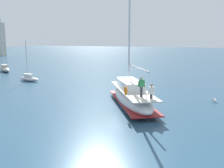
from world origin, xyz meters
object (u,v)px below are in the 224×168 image
(main_sailboat, at_px, (132,95))
(mooring_buoy, at_px, (142,89))
(moored_sloop_near, at_px, (29,78))
(moored_catamaran, at_px, (5,68))
(seagull, at_px, (214,99))

(main_sailboat, xyz_separation_m, mooring_buoy, (6.62, 1.52, -0.70))
(main_sailboat, height_order, moored_sloop_near, main_sailboat)
(moored_catamaran, distance_m, seagull, 37.62)
(seagull, relative_size, mooring_buoy, 1.15)
(moored_sloop_near, height_order, mooring_buoy, moored_sloop_near)
(moored_catamaran, bearing_deg, mooring_buoy, -98.25)
(seagull, height_order, mooring_buoy, mooring_buoy)
(moored_sloop_near, relative_size, moored_catamaran, 0.59)
(main_sailboat, bearing_deg, moored_sloop_near, 74.00)
(main_sailboat, height_order, mooring_buoy, main_sailboat)
(moored_sloop_near, xyz_separation_m, moored_catamaran, (5.55, 12.25, 0.18))
(mooring_buoy, bearing_deg, moored_catamaran, 81.75)
(main_sailboat, bearing_deg, moored_catamaran, 70.55)
(main_sailboat, height_order, seagull, main_sailboat)
(main_sailboat, xyz_separation_m, moored_catamaran, (10.85, 30.71, -0.29))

